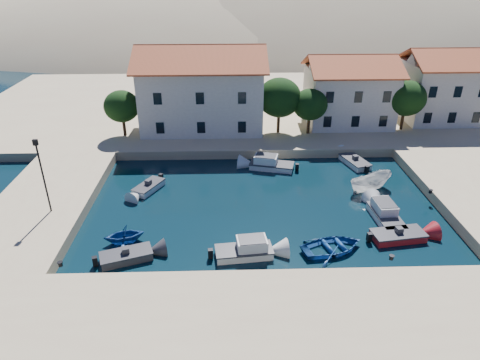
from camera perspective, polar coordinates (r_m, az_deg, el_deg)
name	(u,v)px	position (r m, az deg, el deg)	size (l,w,h in m)	color
ground	(275,281)	(29.53, 4.68, -13.29)	(400.00, 400.00, 0.00)	black
quay_south	(287,348)	(24.93, 6.27, -21.35)	(52.00, 12.00, 1.00)	tan
quay_west	(43,204)	(40.56, -24.76, -2.93)	(8.00, 20.00, 1.00)	tan
quay_north	(262,105)	(63.33, 2.89, 9.97)	(80.00, 36.00, 1.00)	tan
hills	(294,98)	(153.85, 7.25, 10.82)	(254.00, 176.00, 99.00)	tan
building_left	(202,86)	(52.11, -5.12, 12.35)	(14.70, 9.45, 9.70)	beige
building_mid	(349,89)	(55.26, 14.36, 11.71)	(10.50, 8.40, 8.30)	beige
building_right	(442,84)	(60.47, 25.37, 11.51)	(9.45, 8.40, 8.80)	beige
trees	(292,101)	(50.44, 7.01, 10.46)	(37.30, 5.30, 6.45)	#382314
lamppost	(42,169)	(36.53, -24.94, 1.30)	(0.35, 0.25, 6.22)	black
bollards	(308,233)	(32.28, 9.02, -7.06)	(29.36, 9.56, 0.30)	black
motorboat_grey_sw	(126,256)	(32.12, -14.91, -9.80)	(3.97, 2.72, 1.25)	#323237
cabin_cruiser_south	(244,250)	(31.33, 0.53, -9.37)	(4.31, 2.20, 1.60)	silver
rowboat_south	(332,250)	(32.86, 12.17, -9.15)	(3.38, 4.73, 0.98)	#19478E
motorboat_red_se	(398,236)	(35.32, 20.32, -6.99)	(4.26, 2.36, 1.25)	maroon
cabin_cruiser_east	(386,216)	(37.25, 18.92, -4.54)	(2.08, 4.57, 1.60)	silver
boat_east	(369,190)	(41.89, 16.87, -1.30)	(1.72, 4.58, 1.77)	silver
motorboat_white_ne	(355,162)	(46.64, 15.05, 2.33)	(2.79, 4.12, 1.25)	silver
rowboat_west	(125,242)	(34.19, -15.07, -7.94)	(2.59, 3.00, 1.58)	#19478E
motorboat_white_west	(149,187)	(40.88, -12.07, -0.94)	(2.88, 3.69, 1.25)	silver
cabin_cruiser_north	(272,164)	(44.21, 4.24, 2.09)	(4.80, 2.95, 1.60)	silver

